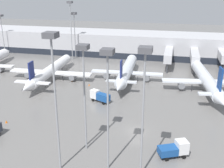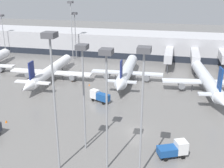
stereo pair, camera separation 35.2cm
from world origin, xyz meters
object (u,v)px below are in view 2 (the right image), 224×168
at_px(service_truck_1, 174,149).
at_px(apron_light_mast_6, 71,15).
at_px(parked_jet_2, 207,80).
at_px(traffic_cone_3, 72,80).
at_px(apron_light_mast_2, 75,22).
at_px(apron_light_mast_5, 52,68).
at_px(apron_light_mast_7, 106,78).
at_px(apron_light_mast_0, 2,22).
at_px(traffic_cone_0, 6,121).
at_px(apron_light_mast_3, 143,79).
at_px(service_truck_0, 100,96).
at_px(parked_jet_0, 51,71).
at_px(traffic_cone_4, 89,85).
at_px(apron_light_mast_1, 83,69).
at_px(parked_jet_4, 127,71).

height_order(service_truck_1, apron_light_mast_6, apron_light_mast_6).
xyz_separation_m(parked_jet_2, service_truck_1, (-7.62, -33.46, -1.67)).
bearing_deg(traffic_cone_3, apron_light_mast_2, 107.52).
bearing_deg(apron_light_mast_5, apron_light_mast_7, 14.04).
distance_m(apron_light_mast_0, apron_light_mast_2, 31.10).
bearing_deg(apron_light_mast_0, parked_jet_2, -18.15).
height_order(apron_light_mast_0, apron_light_mast_6, apron_light_mast_6).
distance_m(traffic_cone_0, apron_light_mast_3, 35.25).
bearing_deg(apron_light_mast_3, traffic_cone_0, 160.28).
bearing_deg(service_truck_0, parked_jet_0, -10.61).
xyz_separation_m(traffic_cone_4, apron_light_mast_1, (9.26, -31.08, 14.50)).
distance_m(apron_light_mast_0, apron_light_mast_6, 30.76).
xyz_separation_m(traffic_cone_0, traffic_cone_3, (4.08, 28.14, -0.00)).
distance_m(traffic_cone_0, apron_light_mast_2, 56.28).
bearing_deg(traffic_cone_3, apron_light_mast_6, 110.17).
height_order(parked_jet_0, apron_light_mast_0, apron_light_mast_0).
height_order(traffic_cone_0, apron_light_mast_1, apron_light_mast_1).
bearing_deg(traffic_cone_0, apron_light_mast_2, 94.44).
relative_size(apron_light_mast_1, apron_light_mast_7, 0.97).
relative_size(parked_jet_2, traffic_cone_0, 60.75).
bearing_deg(traffic_cone_3, apron_light_mast_5, -71.80).
distance_m(service_truck_1, apron_light_mast_7, 17.95).
distance_m(traffic_cone_0, apron_light_mast_7, 30.45).
distance_m(traffic_cone_4, apron_light_mast_2, 34.97).
relative_size(traffic_cone_3, apron_light_mast_7, 0.03).
xyz_separation_m(parked_jet_4, apron_light_mast_5, (-2.59, -44.84, 13.83)).
relative_size(service_truck_1, apron_light_mast_6, 0.25).
bearing_deg(apron_light_mast_3, apron_light_mast_5, -174.78).
distance_m(service_truck_1, apron_light_mast_1, 20.29).
height_order(traffic_cone_0, apron_light_mast_6, apron_light_mast_6).
bearing_deg(apron_light_mast_7, parked_jet_4, 96.33).
bearing_deg(traffic_cone_4, traffic_cone_0, -111.74).
distance_m(service_truck_1, apron_light_mast_2, 71.74).
xyz_separation_m(parked_jet_2, traffic_cone_3, (-38.34, -0.86, -2.91)).
relative_size(apron_light_mast_2, apron_light_mast_7, 0.90).
xyz_separation_m(traffic_cone_0, apron_light_mast_3, (29.86, -10.70, 15.38)).
bearing_deg(apron_light_mast_0, apron_light_mast_3, -45.01).
bearing_deg(service_truck_1, traffic_cone_3, 108.08).
bearing_deg(apron_light_mast_5, traffic_cone_0, 145.47).
distance_m(parked_jet_4, traffic_cone_3, 16.68).
bearing_deg(apron_light_mast_3, service_truck_1, 51.61).
bearing_deg(apron_light_mast_6, parked_jet_0, -85.41).
height_order(apron_light_mast_0, apron_light_mast_2, apron_light_mast_2).
xyz_separation_m(traffic_cone_3, apron_light_mast_0, (-39.39, 26.34, 12.51)).
distance_m(service_truck_0, apron_light_mast_5, 30.94).
height_order(traffic_cone_3, apron_light_mast_5, apron_light_mast_5).
xyz_separation_m(traffic_cone_4, apron_light_mast_6, (-15.08, 26.84, 16.38)).
xyz_separation_m(traffic_cone_4, apron_light_mast_7, (14.36, -35.65, 14.90)).
height_order(service_truck_0, apron_light_mast_2, apron_light_mast_2).
bearing_deg(apron_light_mast_6, apron_light_mast_0, 176.23).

